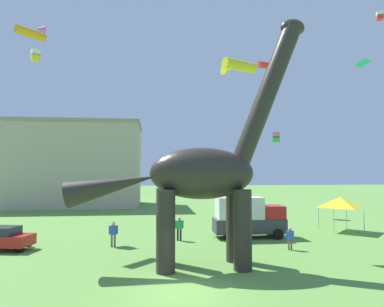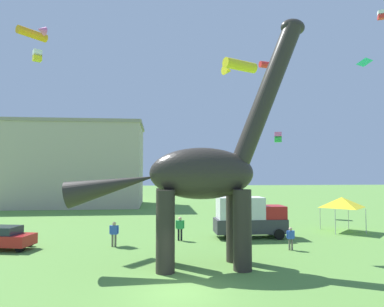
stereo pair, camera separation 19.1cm
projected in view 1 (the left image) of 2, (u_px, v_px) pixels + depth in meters
The scene contains 16 objects.
ground_plane at pixel (181, 292), 14.98m from camera, with size 240.00×240.00×0.00m, color #5B8E3D.
dinosaur_sculpture at pixel (201, 173), 19.20m from camera, with size 13.53×2.87×14.14m.
parked_sedan_left at pixel (0, 238), 23.00m from camera, with size 4.48×2.64×1.55m.
parked_box_truck at pixel (248, 217), 27.48m from camera, with size 5.61×2.36×3.20m.
person_photographer at pixel (290, 236), 23.07m from camera, with size 0.56×0.25×1.50m.
person_vendor_side at pixel (113, 232), 24.03m from camera, with size 0.64×0.28×1.71m.
person_watching_child at pixel (179, 226), 26.20m from camera, with size 0.67×0.29×1.78m.
festival_canopy_tent at pixel (340, 202), 30.39m from camera, with size 3.15×3.15×3.00m.
kite_high_left at pixel (276, 137), 42.24m from camera, with size 1.06×1.06×1.20m.
kite_mid_center at pixel (33, 32), 27.96m from camera, with size 2.52×2.47×0.71m.
kite_near_high at pixel (35, 55), 31.81m from camera, with size 0.97×0.97×1.01m.
kite_far_left at pixel (363, 63), 27.16m from camera, with size 1.38×1.26×0.34m.
kite_mid_left at pixel (270, 65), 39.20m from camera, with size 2.72×2.51×0.77m.
kite_near_low at pixel (237, 67), 24.60m from camera, with size 2.66×2.67×0.77m.
kite_apex at pixel (380, 16), 22.28m from camera, with size 0.48×0.48×0.53m.
background_building_block at pixel (65, 164), 53.22m from camera, with size 23.15×12.10×12.74m.
Camera 1 is at (-1.18, -15.24, 5.18)m, focal length 32.33 mm.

